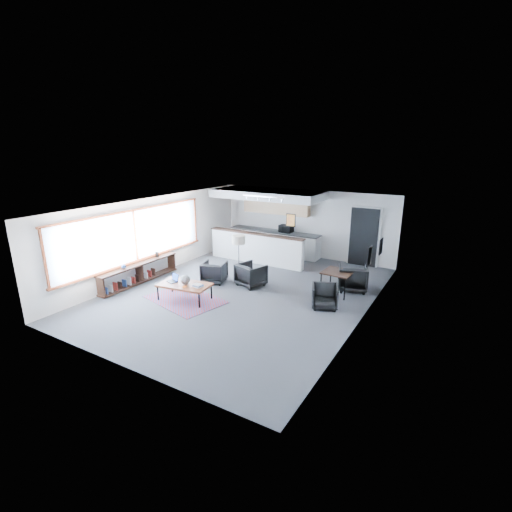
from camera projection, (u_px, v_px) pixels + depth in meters
The scene contains 21 objects.
room at pixel (244, 250), 10.70m from camera, with size 7.02×9.02×2.62m.
window at pixel (135, 237), 11.60m from camera, with size 0.10×5.95×1.66m.
console at pixel (138, 273), 11.72m from camera, with size 0.35×3.00×0.80m.
kitchenette at pixel (269, 222), 14.32m from camera, with size 4.20×1.96×2.60m.
doorway at pixel (364, 236), 13.29m from camera, with size 1.10×0.12×2.15m.
track_light at pixel (264, 198), 12.45m from camera, with size 1.60×0.07×0.15m.
wall_art_lower at pixel (369, 256), 9.27m from camera, with size 0.03×0.38×0.48m.
wall_art_upper at pixel (381, 246), 10.36m from camera, with size 0.03×0.34×0.44m.
kilim_rug at pixel (185, 299), 10.54m from camera, with size 2.42×1.91×0.01m.
coffee_table at pixel (184, 285), 10.42m from camera, with size 1.55×0.98×0.48m.
laptop at pixel (174, 279), 10.59m from camera, with size 0.38×0.34×0.22m.
ceramic_pot at pixel (185, 280), 10.34m from camera, with size 0.27×0.27×0.27m.
book_stack at pixel (198, 286), 10.18m from camera, with size 0.27×0.22×0.08m.
coaster at pixel (184, 287), 10.20m from camera, with size 0.13×0.13×0.01m.
armchair_left at pixel (214, 271), 11.80m from camera, with size 0.71×0.67×0.73m, color black.
armchair_right at pixel (251, 274), 11.49m from camera, with size 0.76×0.71×0.78m, color black.
floor_lamp at pixel (239, 241), 11.80m from camera, with size 0.43×0.43×1.48m.
dining_table at pixel (338, 273), 10.80m from camera, with size 0.86×0.86×0.69m.
dining_chair_near at pixel (325, 297), 9.96m from camera, with size 0.58×0.54×0.59m, color black.
dining_chair_far at pixel (352, 278), 11.16m from camera, with size 0.71×0.67×0.73m, color black.
microwave at pixel (286, 228), 14.51m from camera, with size 0.53×0.29×0.36m, color black.
Camera 1 is at (5.54, -8.69, 4.22)m, focal length 26.00 mm.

